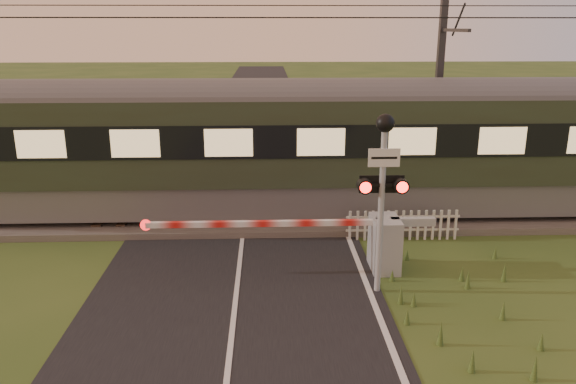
{
  "coord_description": "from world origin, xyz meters",
  "views": [
    {
      "loc": [
        0.66,
        -8.78,
        5.28
      ],
      "look_at": [
        1.12,
        3.2,
        1.74
      ],
      "focal_mm": 35.0,
      "sensor_mm": 36.0,
      "label": 1
    }
  ],
  "objects_px": {
    "picket_fence": "(403,225)",
    "crossing_signal": "(383,173)",
    "boom_gate": "(374,241)",
    "catenary_mast": "(439,90)"
  },
  "relations": [
    {
      "from": "picket_fence",
      "to": "crossing_signal",
      "type": "bearing_deg",
      "value": -112.73
    },
    {
      "from": "boom_gate",
      "to": "catenary_mast",
      "type": "bearing_deg",
      "value": 62.76
    },
    {
      "from": "boom_gate",
      "to": "picket_fence",
      "type": "distance_m",
      "value": 2.08
    },
    {
      "from": "boom_gate",
      "to": "crossing_signal",
      "type": "height_order",
      "value": "crossing_signal"
    },
    {
      "from": "crossing_signal",
      "to": "catenary_mast",
      "type": "bearing_deg",
      "value": 65.82
    },
    {
      "from": "boom_gate",
      "to": "crossing_signal",
      "type": "bearing_deg",
      "value": -95.76
    },
    {
      "from": "crossing_signal",
      "to": "picket_fence",
      "type": "distance_m",
      "value": 3.77
    },
    {
      "from": "catenary_mast",
      "to": "crossing_signal",
      "type": "bearing_deg",
      "value": -114.18
    },
    {
      "from": "boom_gate",
      "to": "catenary_mast",
      "type": "distance_m",
      "value": 7.13
    },
    {
      "from": "boom_gate",
      "to": "picket_fence",
      "type": "relative_size",
      "value": 2.22
    }
  ]
}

